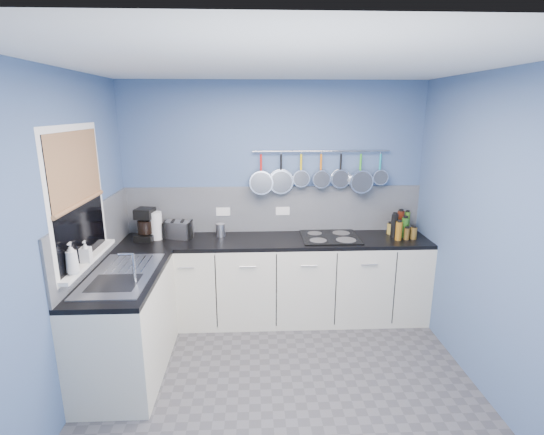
{
  "coord_description": "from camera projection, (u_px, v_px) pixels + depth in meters",
  "views": [
    {
      "loc": [
        -0.21,
        -2.87,
        2.21
      ],
      "look_at": [
        -0.05,
        0.75,
        1.25
      ],
      "focal_mm": 27.1,
      "sensor_mm": 36.0,
      "label": 1
    }
  ],
  "objects": [
    {
      "name": "condiment_8",
      "position": [
        399.0,
        231.0,
        4.21
      ],
      "size": [
        0.07,
        0.07,
        0.19
      ],
      "primitive_type": "cylinder",
      "color": "#8C5914",
      "rests_on": "worktop_back"
    },
    {
      "name": "backsplash_left",
      "position": [
        96.0,
        235.0,
        3.56
      ],
      "size": [
        0.02,
        1.8,
        0.5
      ],
      "primitive_type": "cube",
      "color": "gray",
      "rests_on": "wall_left"
    },
    {
      "name": "condiment_1",
      "position": [
        400.0,
        223.0,
        4.41
      ],
      "size": [
        0.07,
        0.07,
        0.25
      ],
      "primitive_type": "cylinder",
      "color": "#4C190C",
      "rests_on": "worktop_back"
    },
    {
      "name": "floor",
      "position": [
        282.0,
        390.0,
        3.34
      ],
      "size": [
        3.2,
        3.0,
        0.02
      ],
      "primitive_type": "cube",
      "color": "#47474C",
      "rests_on": "ground"
    },
    {
      "name": "pan_6",
      "position": [
        380.0,
        168.0,
        4.37
      ],
      "size": [
        0.17,
        0.08,
        0.36
      ],
      "primitive_type": null,
      "color": "silver",
      "rests_on": "pot_rail"
    },
    {
      "name": "mixer_tap",
      "position": [
        134.0,
        268.0,
        3.15
      ],
      "size": [
        0.12,
        0.08,
        0.26
      ],
      "primitive_type": null,
      "color": "silver",
      "rests_on": "worktop_left"
    },
    {
      "name": "socket_left",
      "position": [
        223.0,
        212.0,
        4.45
      ],
      "size": [
        0.15,
        0.01,
        0.09
      ],
      "primitive_type": "cube",
      "color": "white",
      "rests_on": "backsplash_back"
    },
    {
      "name": "pan_3",
      "position": [
        321.0,
        169.0,
        4.35
      ],
      "size": [
        0.19,
        0.09,
        0.38
      ],
      "primitive_type": null,
      "color": "silver",
      "rests_on": "pot_rail"
    },
    {
      "name": "toaster",
      "position": [
        178.0,
        230.0,
        4.29
      ],
      "size": [
        0.31,
        0.24,
        0.18
      ],
      "primitive_type": "cube",
      "rotation": [
        0.0,
        0.0,
        -0.34
      ],
      "color": "silver",
      "rests_on": "worktop_back"
    },
    {
      "name": "hob",
      "position": [
        330.0,
        237.0,
        4.31
      ],
      "size": [
        0.6,
        0.52,
        0.01
      ],
      "primitive_type": "cube",
      "color": "black",
      "rests_on": "worktop_back"
    },
    {
      "name": "condiment_3",
      "position": [
        413.0,
        232.0,
        4.32
      ],
      "size": [
        0.07,
        0.07,
        0.1
      ],
      "primitive_type": "cylinder",
      "color": "black",
      "rests_on": "worktop_back"
    },
    {
      "name": "pan_1",
      "position": [
        281.0,
        173.0,
        4.34
      ],
      "size": [
        0.26,
        0.05,
        0.45
      ],
      "primitive_type": null,
      "color": "silver",
      "rests_on": "pot_rail"
    },
    {
      "name": "pan_2",
      "position": [
        301.0,
        169.0,
        4.34
      ],
      "size": [
        0.18,
        0.08,
        0.37
      ],
      "primitive_type": null,
      "color": "silver",
      "rests_on": "pot_rail"
    },
    {
      "name": "socket_right",
      "position": [
        283.0,
        211.0,
        4.48
      ],
      "size": [
        0.15,
        0.01,
        0.09
      ],
      "primitive_type": "cube",
      "color": "white",
      "rests_on": "backsplash_back"
    },
    {
      "name": "sink_unit",
      "position": [
        122.0,
        274.0,
        3.34
      ],
      "size": [
        0.5,
        0.95,
        0.01
      ],
      "primitive_type": "cube",
      "color": "silver",
      "rests_on": "worktop_left"
    },
    {
      "name": "pan_0",
      "position": [
        261.0,
        173.0,
        4.33
      ],
      "size": [
        0.25,
        0.11,
        0.44
      ],
      "primitive_type": null,
      "color": "silver",
      "rests_on": "pot_rail"
    },
    {
      "name": "canister",
      "position": [
        221.0,
        230.0,
        4.33
      ],
      "size": [
        0.1,
        0.1,
        0.14
      ],
      "primitive_type": "cylinder",
      "rotation": [
        0.0,
        0.0,
        0.0
      ],
      "color": "silver",
      "rests_on": "worktop_back"
    },
    {
      "name": "bamboo_blind",
      "position": [
        76.0,
        168.0,
        3.11
      ],
      "size": [
        0.01,
        0.9,
        0.55
      ],
      "primitive_type": "cube",
      "color": "olive",
      "rests_on": "wall_left"
    },
    {
      "name": "cabinet_run_back",
      "position": [
        275.0,
        281.0,
        4.39
      ],
      "size": [
        3.2,
        0.6,
        0.86
      ],
      "primitive_type": "cube",
      "color": "beige",
      "rests_on": "ground"
    },
    {
      "name": "window_glass",
      "position": [
        78.0,
        197.0,
        3.17
      ],
      "size": [
        0.01,
        0.9,
        1.0
      ],
      "primitive_type": "cube",
      "color": "black",
      "rests_on": "wall_left"
    },
    {
      "name": "soap_bottle_b",
      "position": [
        85.0,
        251.0,
        3.19
      ],
      "size": [
        0.08,
        0.08,
        0.17
      ],
      "primitive_type": "imported",
      "rotation": [
        0.0,
        0.0,
        0.08
      ],
      "color": "white",
      "rests_on": "window_sill"
    },
    {
      "name": "ceiling",
      "position": [
        285.0,
        62.0,
        2.7
      ],
      "size": [
        3.2,
        3.0,
        0.02
      ],
      "primitive_type": "cube",
      "color": "white",
      "rests_on": "ground"
    },
    {
      "name": "wall_left",
      "position": [
        61.0,
        247.0,
        2.95
      ],
      "size": [
        0.02,
        3.0,
        2.5
      ],
      "primitive_type": "cube",
      "color": "#455D8A",
      "rests_on": "ground"
    },
    {
      "name": "backsplash_back",
      "position": [
        274.0,
        209.0,
        4.48
      ],
      "size": [
        3.2,
        0.02,
        0.5
      ],
      "primitive_type": "cube",
      "color": "gray",
      "rests_on": "wall_back"
    },
    {
      "name": "window_sill",
      "position": [
        89.0,
        260.0,
        3.3
      ],
      "size": [
        0.1,
        0.98,
        0.03
      ],
      "primitive_type": "cube",
      "color": "white",
      "rests_on": "wall_left"
    },
    {
      "name": "cabinet_run_left",
      "position": [
        127.0,
        326.0,
        3.47
      ],
      "size": [
        0.6,
        1.2,
        0.86
      ],
      "primitive_type": "cube",
      "color": "beige",
      "rests_on": "ground"
    },
    {
      "name": "condiment_0",
      "position": [
        407.0,
        223.0,
        4.43
      ],
      "size": [
        0.06,
        0.06,
        0.24
      ],
      "primitive_type": "cylinder",
      "color": "#3F721E",
      "rests_on": "worktop_back"
    },
    {
      "name": "wall_right",
      "position": [
        496.0,
        240.0,
        3.09
      ],
      "size": [
        0.02,
        3.0,
        2.5
      ],
      "primitive_type": "cube",
      "color": "#455D8A",
      "rests_on": "ground"
    },
    {
      "name": "wall_back",
      "position": [
        273.0,
        200.0,
        4.48
      ],
      "size": [
        3.2,
        0.02,
        2.5
      ],
      "primitive_type": "cube",
      "color": "#455D8A",
      "rests_on": "ground"
    },
    {
      "name": "condiment_2",
      "position": [
        390.0,
        229.0,
        4.43
      ],
      "size": [
        0.06,
        0.06,
        0.12
      ],
      "primitive_type": "cylinder",
      "color": "olive",
      "rests_on": "worktop_back"
    },
    {
      "name": "soap_bottle_a",
      "position": [
        72.0,
        258.0,
        2.95
      ],
      "size": [
        0.1,
        0.1,
        0.24
      ],
      "primitive_type": "imported",
      "rotation": [
        0.0,
        0.0,
        0.11
      ],
      "color": "white",
      "rests_on": "window_sill"
    },
    {
      "name": "pan_5",
      "position": [
        360.0,
        172.0,
        4.37
      ],
      "size": [
        0.25,
        0.12,
        0.44
      ],
      "primitive_type": null,
      "color": "silver",
      "rests_on": "pot_rail"
    },
    {
      "name": "paper_towel",
      "position": [
        156.0,
        226.0,
        4.23
      ],
      "size": [
        0.14,
        0.14,
        0.29
      ],
      "primitive_type": "cylinder",
      "rotation": [
        0.0,
        0.0,
        0.12
      ],
      "color": "white",
      "rests_on": "worktop_back"
    },
    {
      "name": "pot_rail",
      "position": [
        321.0,
        151.0,
        4.31
      ],
      "size": [
        1.45,
        0.02,
        0.02
      ],
      "primitive_type": "cylinder",
      "rotation": [
        0.0,
        1.57,
        0.0
      ],
      "color": "silver",
      "rests_on": "wall_back"
    },
    {
      "name": "worktop_left",
      "position": [
        122.0,
        277.0,
        3.35
      ],
      "size": [
        0.6,
        1.2,
        0.04
      ],
      "primitive_type": "cube",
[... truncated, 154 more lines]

